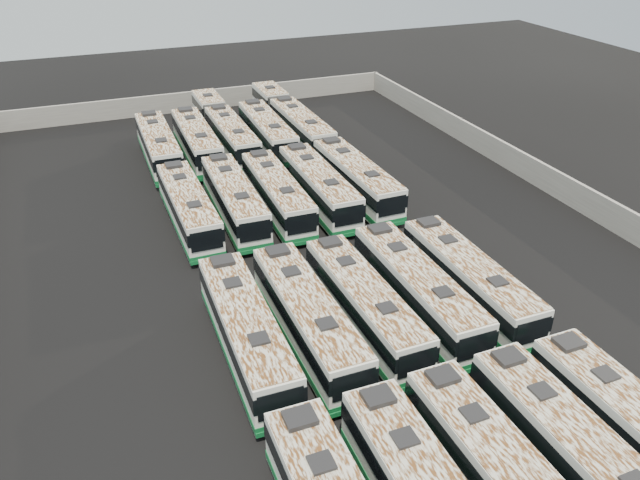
% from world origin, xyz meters
% --- Properties ---
extents(ground, '(140.00, 140.00, 0.00)m').
position_xyz_m(ground, '(0.00, 0.00, 0.00)').
color(ground, black).
rests_on(ground, ground).
extents(perimeter_wall, '(45.20, 73.20, 2.20)m').
position_xyz_m(perimeter_wall, '(0.00, 0.00, 1.10)').
color(perimeter_wall, slate).
rests_on(perimeter_wall, ground).
extents(bus_front_right, '(2.66, 11.94, 3.36)m').
position_xyz_m(bus_front_right, '(3.55, -21.18, 1.72)').
color(bus_front_right, silver).
rests_on(bus_front_right, ground).
extents(bus_midfront_far_left, '(2.71, 12.11, 3.40)m').
position_xyz_m(bus_midfront_far_left, '(-6.86, -8.01, 1.74)').
color(bus_midfront_far_left, silver).
rests_on(bus_midfront_far_left, ground).
extents(bus_midfront_left, '(2.62, 12.10, 3.41)m').
position_xyz_m(bus_midfront_left, '(-3.42, -8.09, 1.74)').
color(bus_midfront_left, silver).
rests_on(bus_midfront_left, ground).
extents(bus_midfront_center, '(2.69, 11.73, 3.29)m').
position_xyz_m(bus_midfront_center, '(0.05, -7.96, 1.68)').
color(bus_midfront_center, silver).
rests_on(bus_midfront_center, ground).
extents(bus_midfront_right, '(2.59, 12.07, 3.40)m').
position_xyz_m(bus_midfront_right, '(3.51, -7.82, 1.74)').
color(bus_midfront_right, silver).
rests_on(bus_midfront_right, ground).
extents(bus_midfront_far_right, '(2.54, 11.81, 3.33)m').
position_xyz_m(bus_midfront_far_right, '(6.95, -7.97, 1.70)').
color(bus_midfront_far_right, silver).
rests_on(bus_midfront_far_right, ground).
extents(bus_midback_far_left, '(2.62, 11.86, 3.33)m').
position_xyz_m(bus_midback_far_left, '(-6.79, 7.89, 1.70)').
color(bus_midback_far_left, silver).
rests_on(bus_midback_far_left, ground).
extents(bus_midback_left, '(2.77, 12.03, 3.38)m').
position_xyz_m(bus_midback_left, '(-3.30, 7.98, 1.73)').
color(bus_midback_left, silver).
rests_on(bus_midback_left, ground).
extents(bus_midback_center, '(2.75, 11.89, 3.34)m').
position_xyz_m(bus_midback_center, '(0.02, 7.75, 1.71)').
color(bus_midback_center, silver).
rests_on(bus_midback_center, ground).
extents(bus_midback_right, '(2.65, 12.13, 3.41)m').
position_xyz_m(bus_midback_right, '(3.45, 7.77, 1.75)').
color(bus_midback_right, silver).
rests_on(bus_midback_right, ground).
extents(bus_midback_far_right, '(2.79, 12.22, 3.43)m').
position_xyz_m(bus_midback_far_right, '(6.83, 8.03, 1.75)').
color(bus_midback_far_right, silver).
rests_on(bus_midback_far_right, ground).
extents(bus_back_far_left, '(2.69, 12.18, 3.43)m').
position_xyz_m(bus_back_far_left, '(-6.86, 21.39, 1.75)').
color(bus_back_far_left, silver).
rests_on(bus_back_far_left, ground).
extents(bus_back_left, '(2.75, 12.20, 3.43)m').
position_xyz_m(bus_back_left, '(-3.36, 21.34, 1.75)').
color(bus_back_left, silver).
rests_on(bus_back_left, ground).
extents(bus_back_center, '(2.56, 18.31, 3.32)m').
position_xyz_m(bus_back_center, '(-0.01, 24.52, 1.69)').
color(bus_back_center, silver).
rests_on(bus_back_center, ground).
extents(bus_back_right, '(2.85, 12.26, 3.44)m').
position_xyz_m(bus_back_right, '(3.47, 21.27, 1.76)').
color(bus_back_right, silver).
rests_on(bus_back_right, ground).
extents(bus_back_far_right, '(2.61, 18.84, 3.42)m').
position_xyz_m(bus_back_far_right, '(6.93, 24.44, 1.74)').
color(bus_back_far_right, silver).
rests_on(bus_back_far_right, ground).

